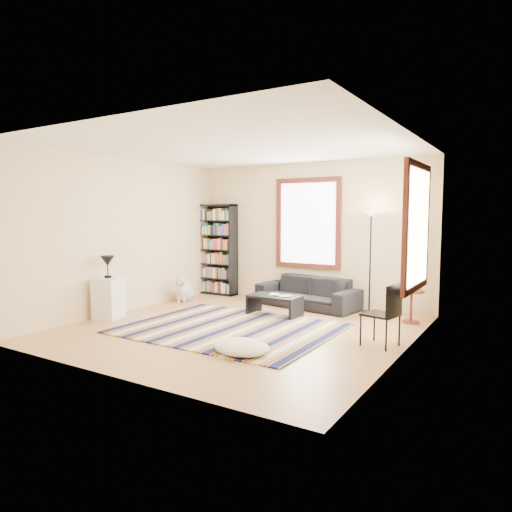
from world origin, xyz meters
The scene contains 21 objects.
floor centered at (0.00, 0.00, -0.05)m, with size 5.00×5.00×0.10m, color tan.
ceiling centered at (0.00, 0.00, 2.85)m, with size 5.00×5.00×0.10m, color white.
wall_back centered at (0.00, 2.55, 1.40)m, with size 5.00×0.10×2.80m, color beige.
wall_front centered at (0.00, -2.55, 1.40)m, with size 5.00×0.10×2.80m, color beige.
wall_left centered at (-2.55, 0.00, 1.40)m, with size 0.10×5.00×2.80m, color beige.
wall_right centered at (2.55, 0.00, 1.40)m, with size 0.10×5.00×2.80m, color beige.
window_back centered at (0.00, 2.47, 1.60)m, with size 1.20×0.06×1.60m, color white.
window_right centered at (2.47, 0.80, 1.60)m, with size 0.06×1.20×1.60m, color white.
rug centered at (-0.11, -0.09, 0.01)m, with size 3.14×2.51×0.02m, color #0C133D.
sofa centered at (0.20, 2.05, 0.29)m, with size 1.99×0.78×0.58m, color black.
bookshelf centered at (-2.13, 2.32, 1.00)m, with size 0.90×0.30×2.00m, color black.
coffee_table centered at (0.02, 1.09, 0.18)m, with size 0.90×0.50×0.36m, color black.
book_a centered at (-0.08, 1.09, 0.37)m, with size 0.21×0.16×0.02m, color beige.
book_b centered at (0.17, 1.14, 0.37)m, with size 0.16×0.22×0.02m, color beige.
floor_cushion centered at (0.76, -1.09, 0.10)m, with size 0.77×0.58×0.19m, color silver.
floor_lamp centered at (1.38, 2.15, 0.93)m, with size 0.30×0.30×1.86m, color black, non-canonical shape.
side_table centered at (2.20, 1.78, 0.27)m, with size 0.40×0.40×0.54m, color #471C11.
folding_chair centered at (2.15, 0.21, 0.43)m, with size 0.42×0.40×0.86m, color black.
white_cabinet centered at (-2.30, -0.59, 0.35)m, with size 0.38×0.50×0.70m, color white.
table_lamp centered at (-2.30, -0.59, 0.89)m, with size 0.24×0.24×0.38m, color black, non-canonical shape.
dog centered at (-2.19, 1.29, 0.26)m, with size 0.38×0.53×0.53m, color silver, non-canonical shape.
Camera 1 is at (3.89, -5.82, 1.78)m, focal length 32.00 mm.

